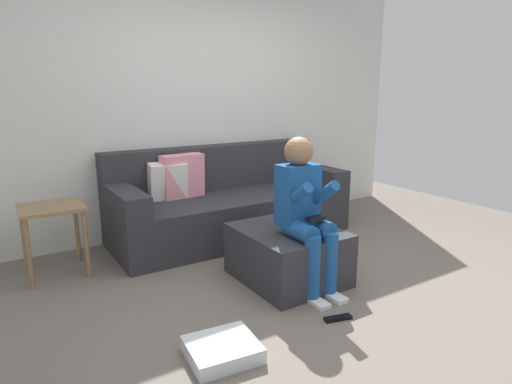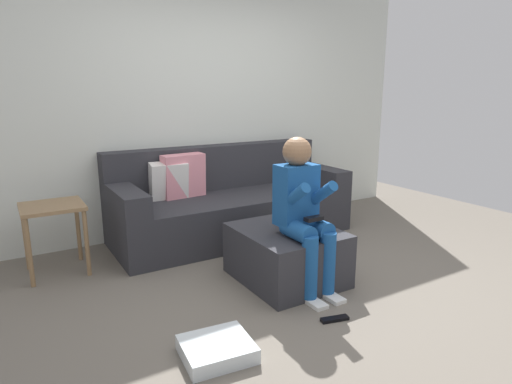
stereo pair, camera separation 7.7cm
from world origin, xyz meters
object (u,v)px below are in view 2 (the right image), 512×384
Objects in this scene: ottoman at (286,254)px; storage_bin at (217,349)px; couch_sectional at (228,203)px; remote_near_ottoman at (335,319)px; person_seated at (304,209)px; side_table at (53,217)px.

ottoman reaches higher than storage_bin.
remote_near_ottoman is at bearing -96.18° from couch_sectional.
couch_sectional is 1.46m from person_seated.
side_table is at bearing 109.32° from storage_bin.
couch_sectional is 2.90× the size of ottoman.
couch_sectional reaches higher than storage_bin.
storage_bin is at bearing -70.68° from side_table.
person_seated reaches higher than ottoman.
remote_near_ottoman is (-0.10, -0.51, -0.62)m from person_seated.
side_table is at bearing 144.82° from ottoman.
person_seated reaches higher than side_table.
couch_sectional is 2.18m from storage_bin.
storage_bin is at bearing -145.03° from ottoman.
storage_bin is (-0.95, -0.46, -0.59)m from person_seated.
couch_sectional is 4.12× the size of side_table.
person_seated is 2.04m from side_table.
ottoman is 1.93m from side_table.
ottoman is 0.72× the size of person_seated.
couch_sectional is 1.97m from remote_near_ottoman.
person_seated reaches higher than couch_sectional.
storage_bin is 0.85m from remote_near_ottoman.
storage_bin is at bearing -119.24° from couch_sectional.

